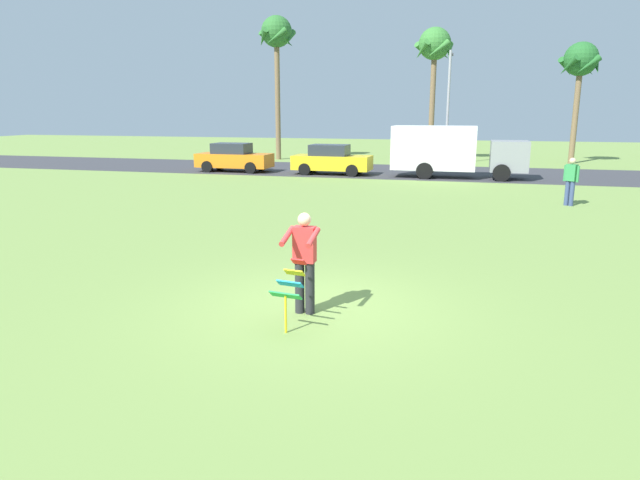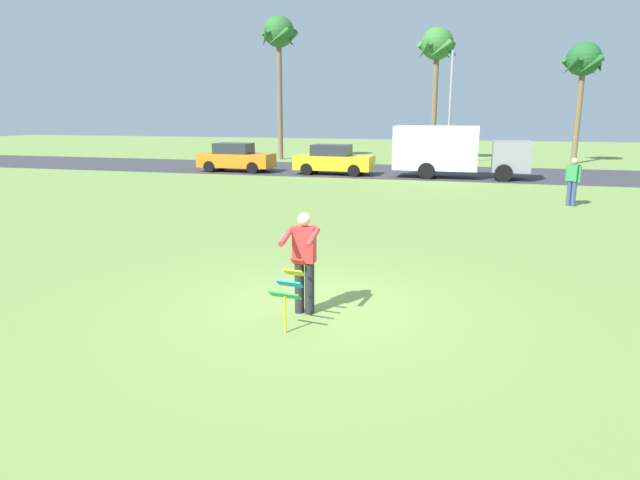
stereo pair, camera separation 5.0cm
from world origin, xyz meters
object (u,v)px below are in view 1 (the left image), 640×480
kite_held (290,286)px  palm_tree_left_near (277,39)px  person_kite_flyer (304,259)px  parked_car_orange (234,158)px  parked_car_yellow (331,160)px  parked_truck_grey_van (450,150)px  palm_tree_right_near (435,50)px  palm_tree_centre_far (581,64)px  streetlight_pole (448,101)px  person_walker_near (571,180)px

kite_held → palm_tree_left_near: (-10.59, 30.14, 7.46)m
person_kite_flyer → palm_tree_left_near: size_ratio=0.18×
parked_car_orange → person_kite_flyer: bearing=-63.7°
parked_car_yellow → parked_truck_grey_van: (6.24, -0.00, 0.64)m
parked_truck_grey_van → palm_tree_right_near: 11.44m
palm_tree_right_near → palm_tree_centre_far: 9.16m
streetlight_pole → parked_truck_grey_van: bearing=-86.0°
palm_tree_right_near → person_walker_near: size_ratio=5.04×
palm_tree_right_near → palm_tree_centre_far: size_ratio=1.15×
parked_car_yellow → parked_truck_grey_van: size_ratio=0.63×
parked_car_orange → person_walker_near: person_walker_near is taller
parked_truck_grey_van → palm_tree_centre_far: (7.43, 10.32, 4.85)m
palm_tree_centre_far → person_walker_near: (-2.89, -18.08, -5.33)m
person_kite_flyer → kite_held: size_ratio=1.60×
person_kite_flyer → person_walker_near: (6.15, 13.09, -0.02)m
person_kite_flyer → parked_car_orange: (-10.32, 20.85, -0.18)m
parked_car_orange → parked_car_yellow: size_ratio=0.99×
kite_held → streetlight_pole: size_ratio=0.15×
palm_tree_right_near → person_walker_near: palm_tree_right_near is taller
streetlight_pole → person_walker_near: (5.04, -15.06, -3.06)m
parked_truck_grey_van → parked_car_orange: bearing=180.0°
parked_car_orange → parked_truck_grey_van: bearing=-0.0°
parked_truck_grey_van → streetlight_pole: size_ratio=0.96×
palm_tree_left_near → palm_tree_centre_far: bearing=5.1°
parked_car_orange → palm_tree_left_near: 11.32m
person_kite_flyer → palm_tree_right_near: 31.18m
kite_held → parked_car_orange: (-10.30, 21.58, 0.06)m
parked_car_orange → palm_tree_right_near: bearing=43.3°
palm_tree_right_near → parked_truck_grey_van: bearing=-80.3°
palm_tree_left_near → parked_truck_grey_van: bearing=-35.0°
palm_tree_right_near → kite_held: bearing=-90.0°
palm_tree_right_near → person_walker_near: (6.18, -17.44, -6.36)m
kite_held → parked_truck_grey_van: parked_truck_grey_van is taller
parked_truck_grey_van → palm_tree_right_near: palm_tree_right_near is taller
person_kite_flyer → kite_held: 0.76m
parked_truck_grey_van → streetlight_pole: 7.76m
parked_car_yellow → person_walker_near: person_walker_near is taller
parked_car_orange → palm_tree_centre_far: 22.61m
palm_tree_left_near → person_walker_near: size_ratio=5.60×
parked_truck_grey_van → person_walker_near: size_ratio=3.88×
parked_car_yellow → palm_tree_centre_far: size_ratio=0.56×
parked_car_yellow → palm_tree_left_near: 12.80m
kite_held → palm_tree_left_near: size_ratio=0.11×
palm_tree_right_near → streetlight_pole: 4.22m
palm_tree_left_near → palm_tree_right_near: bearing=6.0°
parked_car_yellow → palm_tree_left_near: (-5.98, 8.56, 7.40)m
person_kite_flyer → palm_tree_centre_far: (9.04, 31.17, 5.31)m
person_walker_near → parked_car_orange: bearing=154.8°
kite_held → palm_tree_right_near: bearing=90.0°
palm_tree_centre_far → parked_truck_grey_van: bearing=-125.7°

